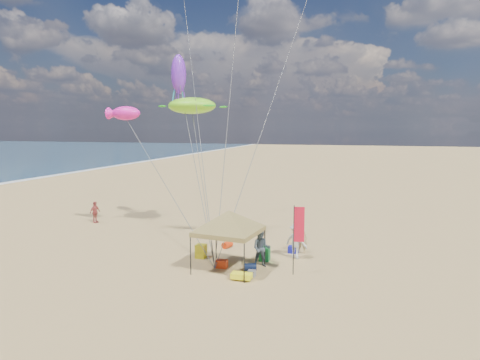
% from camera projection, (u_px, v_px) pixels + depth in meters
% --- Properties ---
extents(ground, '(280.00, 280.00, 0.00)m').
position_uv_depth(ground, '(221.00, 274.00, 19.37)').
color(ground, tan).
rests_on(ground, ground).
extents(canopy_tent, '(5.31, 5.31, 3.29)m').
position_uv_depth(canopy_tent, '(229.00, 213.00, 19.66)').
color(canopy_tent, black).
rests_on(canopy_tent, ground).
extents(feather_flag, '(0.49, 0.13, 3.22)m').
position_uv_depth(feather_flag, '(298.00, 229.00, 19.04)').
color(feather_flag, black).
rests_on(feather_flag, ground).
extents(cooler_red, '(0.54, 0.38, 0.38)m').
position_uv_depth(cooler_red, '(222.00, 264.00, 20.25)').
color(cooler_red, red).
rests_on(cooler_red, ground).
extents(cooler_blue, '(0.54, 0.38, 0.38)m').
position_uv_depth(cooler_blue, '(293.00, 250.00, 22.60)').
color(cooler_blue, '#121494').
rests_on(cooler_blue, ground).
extents(bag_navy, '(0.69, 0.54, 0.36)m').
position_uv_depth(bag_navy, '(250.00, 267.00, 19.81)').
color(bag_navy, black).
rests_on(bag_navy, ground).
extents(bag_orange, '(0.54, 0.69, 0.36)m').
position_uv_depth(bag_orange, '(227.00, 245.00, 23.58)').
color(bag_orange, red).
rests_on(bag_orange, ground).
extents(chair_green, '(0.50, 0.50, 0.70)m').
position_uv_depth(chair_green, '(265.00, 254.00, 21.30)').
color(chair_green, '#157731').
rests_on(chair_green, ground).
extents(chair_yellow, '(0.50, 0.50, 0.70)m').
position_uv_depth(chair_yellow, '(201.00, 251.00, 21.76)').
color(chair_yellow, gold).
rests_on(chair_yellow, ground).
extents(crate_grey, '(0.34, 0.30, 0.28)m').
position_uv_depth(crate_grey, '(252.00, 273.00, 19.08)').
color(crate_grey, gray).
rests_on(crate_grey, ground).
extents(beach_cart, '(0.90, 0.50, 0.24)m').
position_uv_depth(beach_cart, '(241.00, 276.00, 18.60)').
color(beach_cart, '#FFFC1C').
rests_on(beach_cart, ground).
extents(person_near_a, '(0.61, 0.42, 1.60)m').
position_uv_depth(person_near_a, '(302.00, 238.00, 22.56)').
color(person_near_a, tan).
rests_on(person_near_a, ground).
extents(person_near_b, '(0.97, 0.81, 1.81)m').
position_uv_depth(person_near_b, '(261.00, 248.00, 20.32)').
color(person_near_b, '#3C4851').
rests_on(person_near_b, ground).
extents(person_near_c, '(1.38, 1.11, 1.86)m').
position_uv_depth(person_near_c, '(296.00, 241.00, 21.59)').
color(person_near_c, beige).
rests_on(person_near_c, ground).
extents(person_far_a, '(0.52, 0.94, 1.52)m').
position_uv_depth(person_far_a, '(95.00, 212.00, 29.65)').
color(person_far_a, '#B64A46').
rests_on(person_far_a, ground).
extents(turtle_kite, '(3.29, 2.78, 1.00)m').
position_uv_depth(turtle_kite, '(192.00, 106.00, 25.74)').
color(turtle_kite, '#82EF1D').
rests_on(turtle_kite, ground).
extents(fish_kite, '(2.02, 1.17, 0.85)m').
position_uv_depth(fish_kite, '(126.00, 113.00, 26.00)').
color(fish_kite, '#FF1DAC').
rests_on(fish_kite, ground).
extents(squid_kite, '(1.23, 1.23, 2.47)m').
position_uv_depth(squid_kite, '(179.00, 74.00, 26.84)').
color(squid_kite, purple).
rests_on(squid_kite, ground).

